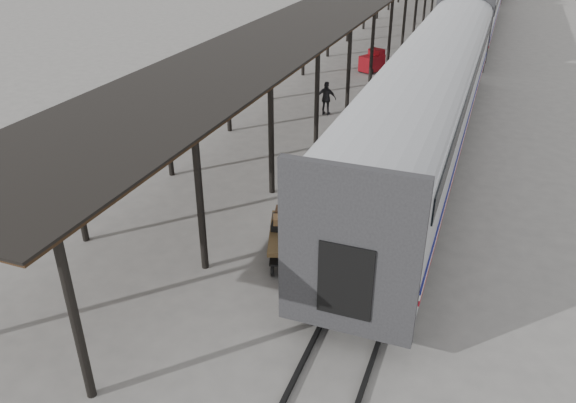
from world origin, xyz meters
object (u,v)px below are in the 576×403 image
at_px(pedestrian, 327,98).
at_px(baggage_cart, 292,237).
at_px(luggage_tug, 372,62).
at_px(porter, 292,214).

bearing_deg(pedestrian, baggage_cart, 100.92).
xyz_separation_m(baggage_cart, luggage_tug, (-2.49, 20.82, -0.04)).
bearing_deg(pedestrian, porter, 101.36).
relative_size(luggage_tug, porter, 0.91).
xyz_separation_m(baggage_cart, porter, (0.25, -0.65, 1.16)).
height_order(baggage_cart, pedestrian, pedestrian).
distance_m(luggage_tug, pedestrian, 8.56).
xyz_separation_m(baggage_cart, pedestrian, (-2.76, 12.26, 0.17)).
distance_m(baggage_cart, pedestrian, 12.57).
distance_m(baggage_cart, luggage_tug, 20.97).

